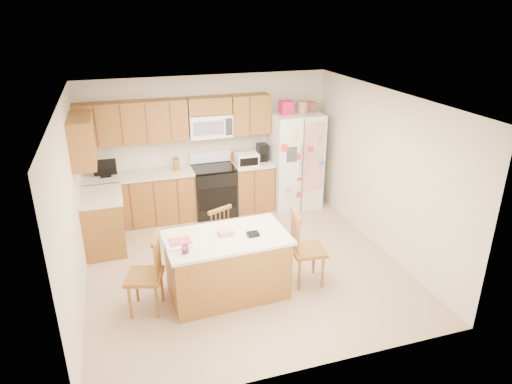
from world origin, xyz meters
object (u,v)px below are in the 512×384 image
object	(u,v)px
refrigerator	(295,159)
windsor_chair_back	(215,237)
windsor_chair_left	(147,276)
windsor_chair_right	(306,250)
stove	(214,189)
island	(227,265)

from	to	relation	value
refrigerator	windsor_chair_back	world-z (taller)	refrigerator
windsor_chair_left	windsor_chair_right	world-z (taller)	windsor_chair_right
stove	windsor_chair_back	bearing A→B (deg)	-102.13
refrigerator	windsor_chair_right	world-z (taller)	refrigerator
island	windsor_chair_left	world-z (taller)	windsor_chair_left
windsor_chair_left	windsor_chair_right	xyz separation A→B (m)	(2.15, -0.01, 0.01)
island	windsor_chair_left	xyz separation A→B (m)	(-1.05, -0.04, 0.06)
island	windsor_chair_right	bearing A→B (deg)	-2.69
island	windsor_chair_back	xyz separation A→B (m)	(0.01, 0.78, 0.02)
stove	windsor_chair_right	xyz separation A→B (m)	(0.70, -2.63, 0.04)
refrigerator	island	distance (m)	3.23
stove	island	distance (m)	2.61
island	windsor_chair_left	bearing A→B (deg)	-177.77
refrigerator	windsor_chair_back	xyz separation A→B (m)	(-1.96, -1.73, -0.46)
windsor_chair_left	island	bearing A→B (deg)	2.23
windsor_chair_back	windsor_chair_left	bearing A→B (deg)	-142.14
windsor_chair_left	stove	bearing A→B (deg)	61.13
island	windsor_chair_right	distance (m)	1.10
stove	windsor_chair_left	size ratio (longest dim) A/B	1.06
island	windsor_chair_right	size ratio (longest dim) A/B	1.50
stove	windsor_chair_right	world-z (taller)	stove
stove	windsor_chair_right	distance (m)	2.72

